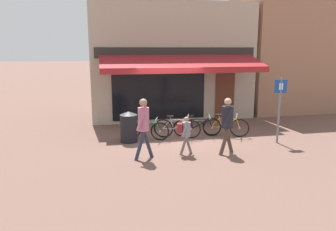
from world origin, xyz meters
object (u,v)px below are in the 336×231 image
(pedestrian_adult, at_px, (144,122))
(pedestrian_child, at_px, (185,131))
(parking_sign, at_px, (280,103))
(pedestrian_second_adult, at_px, (227,120))
(bicycle_black, at_px, (197,127))
(bicycle_green, at_px, (145,130))
(bicycle_silver, at_px, (177,128))
(litter_bin, at_px, (129,127))
(bicycle_orange, at_px, (225,126))

(pedestrian_adult, height_order, pedestrian_child, pedestrian_adult)
(parking_sign, bearing_deg, pedestrian_second_adult, -161.71)
(pedestrian_adult, bearing_deg, pedestrian_child, 7.74)
(bicycle_black, relative_size, parking_sign, 0.79)
(bicycle_green, bearing_deg, parking_sign, 4.30)
(bicycle_silver, bearing_deg, bicycle_green, -162.59)
(litter_bin, bearing_deg, parking_sign, -13.92)
(bicycle_silver, xyz_separation_m, pedestrian_second_adult, (1.06, -2.03, 0.68))
(pedestrian_child, height_order, parking_sign, parking_sign)
(bicycle_green, distance_m, bicycle_black, 1.92)
(bicycle_black, relative_size, litter_bin, 1.64)
(parking_sign, bearing_deg, pedestrian_adult, -171.87)
(bicycle_green, relative_size, pedestrian_child, 1.37)
(bicycle_black, xyz_separation_m, litter_bin, (-2.51, -0.14, 0.17))
(bicycle_orange, height_order, litter_bin, litter_bin)
(bicycle_silver, height_order, pedestrian_second_adult, pedestrian_second_adult)
(litter_bin, height_order, parking_sign, parking_sign)
(litter_bin, bearing_deg, bicycle_silver, 2.98)
(pedestrian_child, height_order, pedestrian_second_adult, pedestrian_second_adult)
(parking_sign, bearing_deg, litter_bin, 166.08)
(pedestrian_second_adult, relative_size, litter_bin, 1.63)
(pedestrian_second_adult, bearing_deg, parking_sign, 12.84)
(bicycle_black, xyz_separation_m, pedestrian_child, (-0.97, -1.88, 0.37))
(pedestrian_adult, bearing_deg, parking_sign, 8.95)
(bicycle_silver, xyz_separation_m, pedestrian_child, (-0.20, -1.83, 0.35))
(pedestrian_second_adult, relative_size, parking_sign, 0.78)
(bicycle_black, relative_size, pedestrian_second_adult, 1.01)
(bicycle_silver, distance_m, bicycle_orange, 1.80)
(bicycle_black, bearing_deg, parking_sign, -18.46)
(pedestrian_second_adult, bearing_deg, bicycle_orange, 63.49)
(bicycle_green, height_order, pedestrian_second_adult, pedestrian_second_adult)
(bicycle_orange, xyz_separation_m, pedestrian_child, (-1.99, -1.70, 0.36))
(bicycle_green, bearing_deg, bicycle_orange, 18.29)
(pedestrian_second_adult, bearing_deg, pedestrian_adult, 173.68)
(pedestrian_second_adult, xyz_separation_m, litter_bin, (-2.80, 1.94, -0.52))
(bicycle_green, height_order, bicycle_orange, bicycle_orange)
(bicycle_silver, height_order, bicycle_black, bicycle_silver)
(pedestrian_child, bearing_deg, pedestrian_adult, -161.29)
(pedestrian_second_adult, bearing_deg, bicycle_green, 131.68)
(bicycle_orange, relative_size, pedestrian_adult, 0.88)
(bicycle_orange, height_order, pedestrian_second_adult, pedestrian_second_adult)
(pedestrian_adult, height_order, pedestrian_second_adult, pedestrian_adult)
(pedestrian_child, bearing_deg, pedestrian_second_adult, 3.01)
(bicycle_silver, bearing_deg, pedestrian_adult, -108.04)
(bicycle_orange, bearing_deg, bicycle_silver, -158.01)
(pedestrian_child, relative_size, parking_sign, 0.53)
(bicycle_black, xyz_separation_m, pedestrian_adult, (-2.26, -2.04, 0.75))
(pedestrian_second_adult, bearing_deg, bicycle_silver, 112.24)
(bicycle_silver, distance_m, pedestrian_second_adult, 2.39)
(litter_bin, xyz_separation_m, parking_sign, (4.95, -1.23, 0.83))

